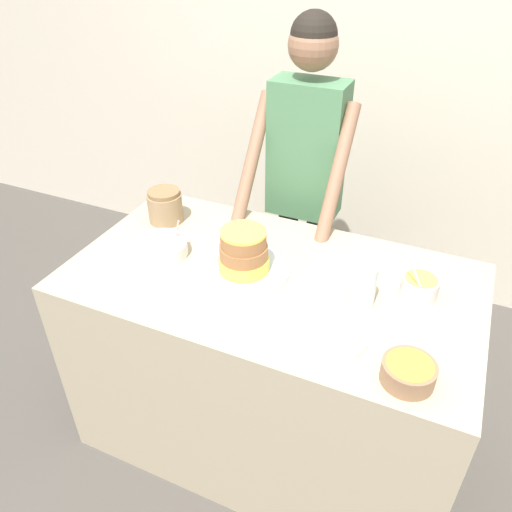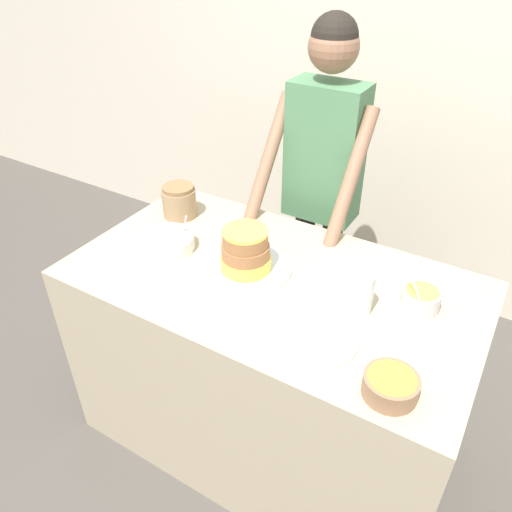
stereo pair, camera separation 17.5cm
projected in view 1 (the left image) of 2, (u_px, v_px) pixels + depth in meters
name	position (u px, v px, depth m)	size (l,w,h in m)	color
ground_plane	(228.00, 508.00, 2.03)	(14.00, 14.00, 0.00)	#4C4742
wall_back	(375.00, 70.00, 2.68)	(10.00, 0.05, 2.60)	beige
counter	(269.00, 362.00, 2.08)	(1.50, 0.83, 0.89)	tan
person_baker	(305.00, 163.00, 2.25)	(0.44, 0.46, 1.69)	#2D2D38
cake	(244.00, 255.00, 1.82)	(0.34, 0.34, 0.17)	silver
frosting_bowl_yellow	(420.00, 286.00, 1.72)	(0.13, 0.13, 0.17)	silver
frosting_bowl_pink	(161.00, 247.00, 1.93)	(0.20, 0.20, 0.14)	white
frosting_bowl_orange	(408.00, 372.00, 1.40)	(0.15, 0.15, 0.07)	#936B4C
drinking_glass	(364.00, 285.00, 1.66)	(0.08, 0.08, 0.15)	silver
ceramic_plate	(329.00, 333.00, 1.57)	(0.25, 0.25, 0.01)	white
stoneware_jar	(165.00, 206.00, 2.13)	(0.15, 0.15, 0.14)	#9E7F5B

